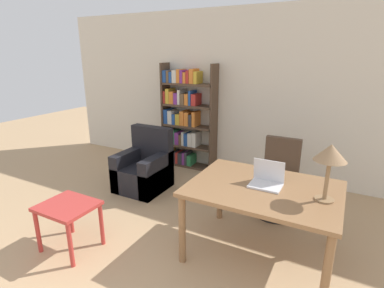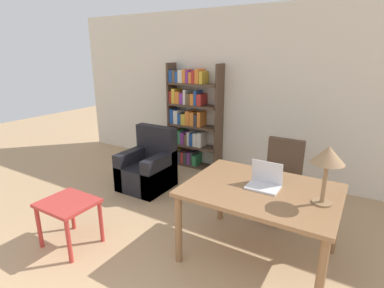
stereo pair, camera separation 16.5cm
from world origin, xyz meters
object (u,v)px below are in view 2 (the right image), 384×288
Objects in this scene: laptop at (265,182)px; side_table_blue at (68,209)px; office_chair at (280,183)px; bookshelf at (190,119)px; armchair at (148,169)px; desk at (261,197)px; table_lamp at (328,158)px.

laptop is 2.05m from side_table_blue.
bookshelf reaches higher than office_chair.
side_table_blue is at bearing -133.72° from office_chair.
side_table_blue is at bearing -82.18° from armchair.
desk is 0.15m from laptop.
office_chair is (-0.06, 0.98, -0.25)m from desk.
desk is 1.53× the size of armchair.
side_table_blue is (-1.74, -1.82, 0.00)m from office_chair.
table_lamp is 0.28× the size of bookshelf.
table_lamp is 2.59m from side_table_blue.
office_chair is 2.51m from side_table_blue.
office_chair is at bearing 120.87° from table_lamp.
office_chair is at bearing -25.70° from bookshelf.
table_lamp is 2.80m from armchair.
bookshelf reaches higher than desk.
table_lamp is 0.93× the size of side_table_blue.
laptop is 1.01m from office_chair.
laptop is at bearing 26.24° from side_table_blue.
bookshelf is at bearing 154.30° from office_chair.
armchair is at bearing -92.54° from bookshelf.
table_lamp is (0.54, -0.02, 0.51)m from desk.
side_table_blue is 0.30× the size of bookshelf.
armchair is (-0.22, 1.58, -0.13)m from side_table_blue.
side_table_blue is at bearing -154.91° from desk.
armchair is (-2.02, 0.69, -0.52)m from laptop.
office_chair is at bearing 46.28° from side_table_blue.
bookshelf is at bearing 142.57° from table_lamp.
laptop is at bearing -85.95° from office_chair.
table_lamp reaches higher than desk.
table_lamp is 0.53× the size of office_chair.
bookshelf is at bearing 136.87° from laptop.
table_lamp reaches higher than armchair.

